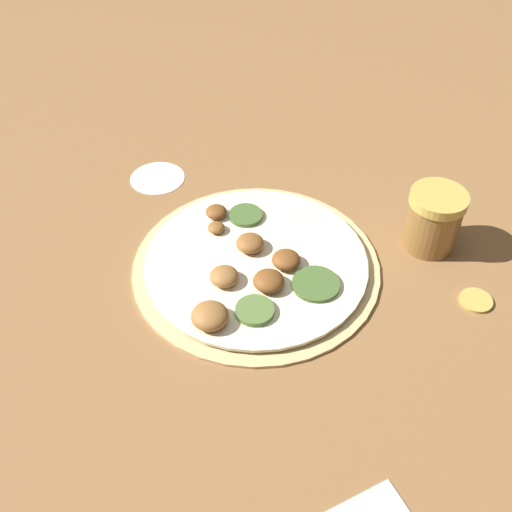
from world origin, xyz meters
The scene contains 5 objects.
ground_plane centered at (0.00, 0.00, 0.00)m, with size 3.00×3.00×0.00m, color olive.
pizza centered at (0.00, 0.00, 0.01)m, with size 0.28×0.28×0.03m.
spice_jar centered at (0.18, -0.11, 0.04)m, with size 0.07×0.07×0.07m.
loose_cap centered at (0.14, -0.20, 0.00)m, with size 0.04×0.04×0.01m.
flour_patch centered at (0.02, 0.21, 0.00)m, with size 0.07×0.07×0.00m.
Camera 1 is at (-0.34, -0.35, 0.49)m, focal length 42.00 mm.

